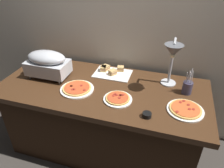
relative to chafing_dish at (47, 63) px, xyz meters
The scene contains 11 objects.
ground_plane 1.07m from the chafing_dish, ahead, with size 8.00×8.00×0.00m, color #38332D.
back_wall 0.78m from the chafing_dish, 40.59° to the left, with size 4.40×0.04×2.40m, color beige.
buffet_table 0.76m from the chafing_dish, ahead, with size 1.90×0.84×0.76m.
chafing_dish is the anchor object (origin of this frame).
heat_lamp 1.14m from the chafing_dish, ahead, with size 0.15×0.29×0.45m.
pizza_plate_front 1.30m from the chafing_dish, ahead, with size 0.28×0.28×0.03m.
pizza_plate_center 0.40m from the chafing_dish, 20.42° to the right, with size 0.30×0.30×0.03m.
pizza_plate_raised_stand 0.78m from the chafing_dish, 12.95° to the right, with size 0.24×0.24×0.03m.
sandwich_platter 0.62m from the chafing_dish, 23.51° to the left, with size 0.36×0.25×0.06m.
sauce_cup_near 1.06m from the chafing_dish, 17.19° to the right, with size 0.07×0.07×0.04m.
utensil_holder 1.29m from the chafing_dish, ahead, with size 0.08×0.08×0.23m.
Camera 1 is at (0.56, -1.53, 1.82)m, focal length 34.24 mm.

